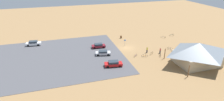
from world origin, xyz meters
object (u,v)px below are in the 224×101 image
object	(u,v)px
car_maroon_front_row	(99,46)
car_silver_near_entry	(103,53)
car_red_aisle_side	(113,64)
visitor_crossing_yard	(160,50)
bicycle_purple_near_sign	(135,56)
visitor_by_pavilion	(147,50)
bicycle_black_lone_west	(160,55)
bicycle_silver_by_bin	(163,37)
bicycle_orange_trailside	(145,56)
bicycle_teal_lone_east	(172,35)
trash_bin	(121,37)
bicycle_yellow_mid_cluster	(151,54)
lot_sign	(125,42)
car_white_back_corner	(33,43)
bicycle_blue_yard_center	(170,48)
bike_pavilion	(198,52)

from	to	relation	value
car_maroon_front_row	car_silver_near_entry	size ratio (longest dim) A/B	0.94
car_red_aisle_side	visitor_crossing_yard	world-z (taller)	visitor_crossing_yard
bicycle_purple_near_sign	visitor_by_pavilion	bearing A→B (deg)	-159.31
bicycle_black_lone_west	bicycle_silver_by_bin	bearing A→B (deg)	-123.90
bicycle_orange_trailside	bicycle_teal_lone_east	size ratio (longest dim) A/B	0.97
car_red_aisle_side	visitor_by_pavilion	world-z (taller)	visitor_by_pavilion
trash_bin	bicycle_orange_trailside	world-z (taller)	trash_bin
bicycle_yellow_mid_cluster	car_maroon_front_row	world-z (taller)	car_maroon_front_row
bicycle_teal_lone_east	car_red_aisle_side	distance (m)	32.04
bicycle_teal_lone_east	visitor_by_pavilion	size ratio (longest dim) A/B	0.95
bicycle_yellow_mid_cluster	visitor_by_pavilion	xyz separation A→B (m)	(0.56, -1.75, 0.59)
bicycle_yellow_mid_cluster	bicycle_teal_lone_east	xyz separation A→B (m)	(-15.02, -12.75, -0.03)
trash_bin	bicycle_teal_lone_east	size ratio (longest dim) A/B	0.52
lot_sign	bicycle_black_lone_west	world-z (taller)	lot_sign
bicycle_purple_near_sign	car_silver_near_entry	xyz separation A→B (m)	(8.38, -3.88, 0.36)
bicycle_yellow_mid_cluster	car_red_aisle_side	world-z (taller)	car_red_aisle_side
bicycle_yellow_mid_cluster	car_red_aisle_side	bearing A→B (deg)	15.44
bicycle_purple_near_sign	car_white_back_corner	size ratio (longest dim) A/B	0.29
bicycle_black_lone_west	car_red_aisle_side	distance (m)	14.54
bicycle_yellow_mid_cluster	car_silver_near_entry	distance (m)	13.96
bicycle_black_lone_west	visitor_by_pavilion	bearing A→B (deg)	-55.65
bicycle_yellow_mid_cluster	bicycle_black_lone_west	bearing A→B (deg)	136.30
bicycle_blue_yard_center	car_silver_near_entry	world-z (taller)	car_silver_near_entry
bicycle_yellow_mid_cluster	trash_bin	bearing A→B (deg)	-77.09
visitor_crossing_yard	trash_bin	bearing A→B (deg)	-67.37
bicycle_purple_near_sign	bicycle_orange_trailside	bearing A→B (deg)	161.48
bicycle_blue_yard_center	car_red_aisle_side	distance (m)	20.51
bicycle_yellow_mid_cluster	car_white_back_corner	xyz separation A→B (m)	(33.07, -17.64, 0.40)
car_maroon_front_row	visitor_crossing_yard	size ratio (longest dim) A/B	2.50
trash_bin	bicycle_black_lone_west	xyz separation A→B (m)	(-5.50, 17.74, -0.08)
trash_bin	car_red_aisle_side	distance (m)	21.42
lot_sign	bicycle_black_lone_west	distance (m)	12.55
bicycle_black_lone_west	visitor_crossing_yard	size ratio (longest dim) A/B	0.92
bicycle_teal_lone_east	car_silver_near_entry	bearing A→B (deg)	17.21
visitor_crossing_yard	bicycle_yellow_mid_cluster	bearing A→B (deg)	4.18
bike_pavilion	bicycle_purple_near_sign	xyz separation A→B (m)	(13.54, -8.39, -2.91)
bicycle_blue_yard_center	bicycle_yellow_mid_cluster	bearing A→B (deg)	14.03
bicycle_blue_yard_center	visitor_by_pavilion	world-z (taller)	visitor_by_pavilion
bike_pavilion	bicycle_teal_lone_east	bearing A→B (deg)	-107.12
bicycle_orange_trailside	bicycle_black_lone_west	bearing A→B (deg)	167.19
bike_pavilion	bicycle_silver_by_bin	distance (m)	20.34
bicycle_black_lone_west	car_white_back_corner	world-z (taller)	car_white_back_corner
trash_bin	bicycle_teal_lone_east	xyz separation A→B (m)	(-18.69, 3.23, -0.10)
car_maroon_front_row	bicycle_blue_yard_center	bearing A→B (deg)	159.40
bicycle_blue_yard_center	car_maroon_front_row	distance (m)	22.03
trash_bin	car_silver_near_entry	world-z (taller)	car_silver_near_entry
bicycle_orange_trailside	car_red_aisle_side	world-z (taller)	car_red_aisle_side
car_maroon_front_row	car_silver_near_entry	bearing A→B (deg)	90.19
bicycle_silver_by_bin	bicycle_blue_yard_center	bearing A→B (deg)	69.76
visitor_crossing_yard	bicycle_purple_near_sign	bearing A→B (deg)	1.02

